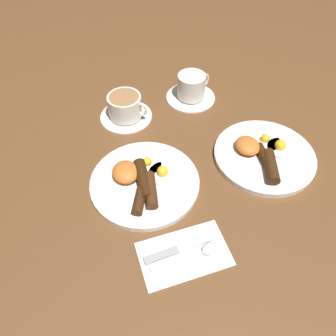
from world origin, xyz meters
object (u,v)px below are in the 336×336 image
at_px(breakfast_plate_near, 144,181).
at_px(knife, 177,249).
at_px(teacup_far, 191,89).
at_px(teacup_near, 125,108).
at_px(spoon, 204,251).
at_px(breakfast_plate_far, 264,155).

relative_size(breakfast_plate_near, knife, 1.60).
xyz_separation_m(breakfast_plate_near, teacup_far, (-0.26, 0.25, 0.02)).
height_order(teacup_near, teacup_far, teacup_far).
relative_size(breakfast_plate_near, teacup_far, 1.75).
bearing_deg(teacup_near, teacup_far, 92.29).
relative_size(knife, spoon, 1.05).
distance_m(knife, spoon, 0.05).
xyz_separation_m(teacup_near, spoon, (0.47, 0.01, -0.02)).
bearing_deg(knife, breakfast_plate_near, 92.78).
xyz_separation_m(breakfast_plate_near, knife, (0.19, 0.00, -0.01)).
height_order(breakfast_plate_near, spoon, breakfast_plate_near).
height_order(breakfast_plate_far, teacup_far, teacup_far).
bearing_deg(teacup_near, spoon, 1.48).
xyz_separation_m(breakfast_plate_near, teacup_near, (-0.25, 0.04, 0.02)).
bearing_deg(teacup_far, knife, -28.67).
bearing_deg(knife, teacup_far, 63.04).
xyz_separation_m(breakfast_plate_near, spoon, (0.22, 0.05, -0.01)).
height_order(breakfast_plate_far, knife, breakfast_plate_far).
height_order(teacup_near, spoon, teacup_near).
height_order(breakfast_plate_near, teacup_near, teacup_near).
bearing_deg(spoon, teacup_far, 70.10).
distance_m(breakfast_plate_far, teacup_near, 0.40).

